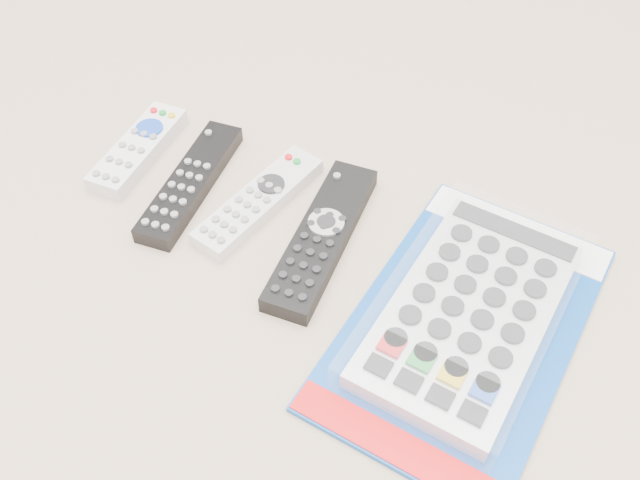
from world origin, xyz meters
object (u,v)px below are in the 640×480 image
at_px(remote_silver_dvd, 259,201).
at_px(jumbo_remote_packaged, 469,312).
at_px(remote_small_grey, 138,149).
at_px(remote_large_black, 322,237).
at_px(remote_slim_black, 190,183).

distance_m(remote_silver_dvd, jumbo_remote_packaged, 0.27).
distance_m(remote_small_grey, remote_large_black, 0.27).
bearing_deg(jumbo_remote_packaged, remote_silver_dvd, 174.30).
distance_m(remote_slim_black, remote_silver_dvd, 0.09).
height_order(remote_slim_black, remote_silver_dvd, remote_slim_black).
relative_size(remote_small_grey, remote_slim_black, 0.79).
relative_size(remote_silver_dvd, remote_large_black, 0.84).
bearing_deg(remote_large_black, remote_slim_black, 172.34).
xyz_separation_m(remote_small_grey, remote_slim_black, (0.09, -0.02, -0.00)).
distance_m(remote_small_grey, remote_slim_black, 0.09).
height_order(remote_slim_black, jumbo_remote_packaged, jumbo_remote_packaged).
distance_m(remote_small_grey, remote_silver_dvd, 0.18).
height_order(remote_small_grey, remote_slim_black, remote_small_grey).
bearing_deg(remote_silver_dvd, remote_small_grey, -172.58).
height_order(remote_small_grey, remote_silver_dvd, remote_small_grey).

